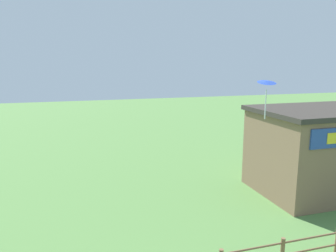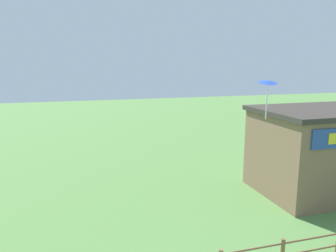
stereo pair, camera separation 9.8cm
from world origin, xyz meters
TOP-DOWN VIEW (x-y plane):
  - seaside_building at (9.65, 12.69)m, footprint 7.04×5.01m
  - kite_blue_delta at (5.05, 11.22)m, footprint 0.94×0.93m

SIDE VIEW (x-z plane):
  - seaside_building at x=9.65m, z-range 0.02..4.53m
  - kite_blue_delta at x=5.05m, z-range 5.10..6.84m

